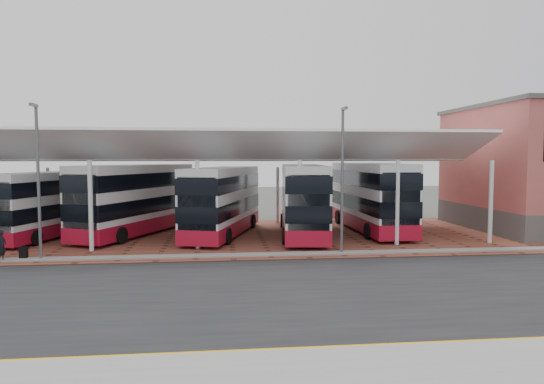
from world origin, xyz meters
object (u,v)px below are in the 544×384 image
object	(u,v)px
bus_2	(136,200)
bus_5	(370,197)
bus_1	(53,204)
pedestrian	(2,246)
bus_4	(303,200)
bus_3	(223,202)

from	to	relation	value
bus_2	bus_5	xyz separation A→B (m)	(16.63, -0.11, 0.04)
bus_1	bus_5	size ratio (longest dim) A/B	0.91
bus_1	bus_2	world-z (taller)	bus_2
pedestrian	bus_1	bearing A→B (deg)	8.04
pedestrian	bus_4	bearing A→B (deg)	-60.57
bus_2	bus_5	distance (m)	16.63
bus_2	bus_3	world-z (taller)	bus_2
bus_4	pedestrian	size ratio (longest dim) A/B	7.34
bus_1	bus_3	world-z (taller)	bus_3
bus_4	pedestrian	distance (m)	18.13
bus_4	bus_2	bearing A→B (deg)	178.08
bus_4	pedestrian	world-z (taller)	bus_4
bus_3	bus_4	distance (m)	5.45
bus_1	pedestrian	distance (m)	8.19
bus_2	pedestrian	bearing A→B (deg)	-98.05
bus_2	bus_3	distance (m)	6.08
pedestrian	bus_5	bearing A→B (deg)	-61.89
bus_2	bus_4	bearing A→B (deg)	15.74
bus_3	bus_4	size ratio (longest dim) A/B	0.97
bus_2	bus_5	size ratio (longest dim) A/B	0.99
bus_3	pedestrian	bearing A→B (deg)	-130.50
bus_1	pedestrian	world-z (taller)	bus_1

